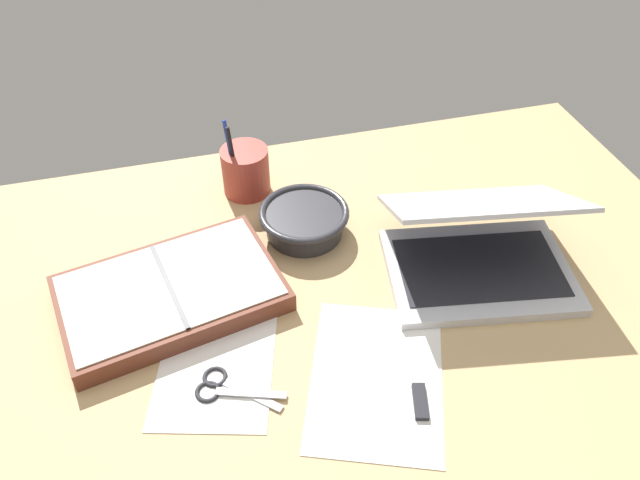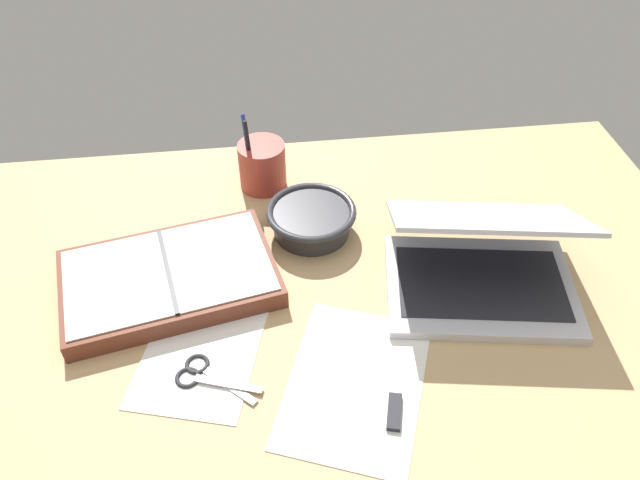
{
  "view_description": "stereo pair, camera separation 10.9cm",
  "coord_description": "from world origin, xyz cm",
  "px_view_note": "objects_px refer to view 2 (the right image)",
  "views": [
    {
      "loc": [
        -23.53,
        -68.39,
        82.96
      ],
      "look_at": [
        -2.9,
        8.92,
        9.0
      ],
      "focal_mm": 35.0,
      "sensor_mm": 36.0,
      "label": 1
    },
    {
      "loc": [
        -12.85,
        -70.47,
        82.96
      ],
      "look_at": [
        -2.9,
        8.92,
        9.0
      ],
      "focal_mm": 35.0,
      "sensor_mm": 36.0,
      "label": 2
    }
  ],
  "objects_px": {
    "bowl": "(311,219)",
    "pen_cup": "(262,165)",
    "scissors": "(202,374)",
    "laptop": "(482,263)",
    "planner": "(170,278)"
  },
  "relations": [
    {
      "from": "bowl",
      "to": "planner",
      "type": "height_order",
      "value": "bowl"
    },
    {
      "from": "pen_cup",
      "to": "planner",
      "type": "xyz_separation_m",
      "value": [
        -0.18,
        -0.27,
        -0.03
      ]
    },
    {
      "from": "bowl",
      "to": "pen_cup",
      "type": "relative_size",
      "value": 1.03
    },
    {
      "from": "bowl",
      "to": "planner",
      "type": "distance_m",
      "value": 0.29
    },
    {
      "from": "laptop",
      "to": "planner",
      "type": "height_order",
      "value": "laptop"
    },
    {
      "from": "bowl",
      "to": "pen_cup",
      "type": "xyz_separation_m",
      "value": [
        -0.08,
        0.16,
        0.02
      ]
    },
    {
      "from": "bowl",
      "to": "planner",
      "type": "xyz_separation_m",
      "value": [
        -0.26,
        -0.11,
        -0.01
      ]
    },
    {
      "from": "bowl",
      "to": "planner",
      "type": "bearing_deg",
      "value": -156.65
    },
    {
      "from": "planner",
      "to": "laptop",
      "type": "bearing_deg",
      "value": -18.07
    },
    {
      "from": "bowl",
      "to": "scissors",
      "type": "bearing_deg",
      "value": -123.45
    },
    {
      "from": "planner",
      "to": "scissors",
      "type": "relative_size",
      "value": 3.01
    },
    {
      "from": "laptop",
      "to": "scissors",
      "type": "relative_size",
      "value": 2.72
    },
    {
      "from": "laptop",
      "to": "bowl",
      "type": "relative_size",
      "value": 2.13
    },
    {
      "from": "laptop",
      "to": "scissors",
      "type": "bearing_deg",
      "value": -154.49
    },
    {
      "from": "laptop",
      "to": "planner",
      "type": "bearing_deg",
      "value": -176.81
    }
  ]
}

